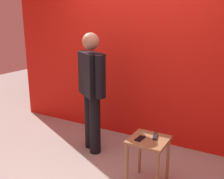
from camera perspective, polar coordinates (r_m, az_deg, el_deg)
ground_plane at (r=3.39m, az=-3.72°, el=-17.99°), size 12.00×12.00×0.00m
back_wall_red at (r=4.03m, az=6.25°, el=7.41°), size 4.73×0.12×2.63m
standing_person at (r=3.62m, az=-4.38°, el=0.49°), size 0.60×0.46×1.67m
side_table at (r=3.03m, az=7.83°, el=-12.44°), size 0.41×0.41×0.57m
cell_phone at (r=2.96m, az=6.06°, el=-10.45°), size 0.08×0.15×0.01m
tv_remote at (r=3.02m, az=9.30°, el=-9.92°), size 0.09×0.18×0.02m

